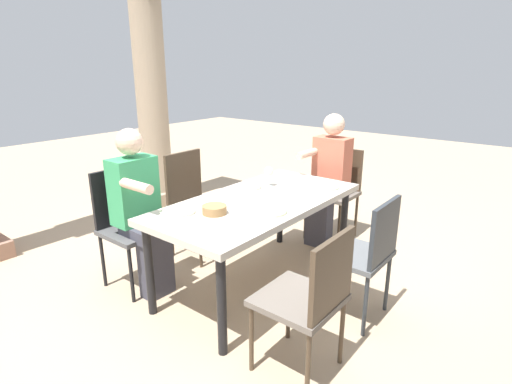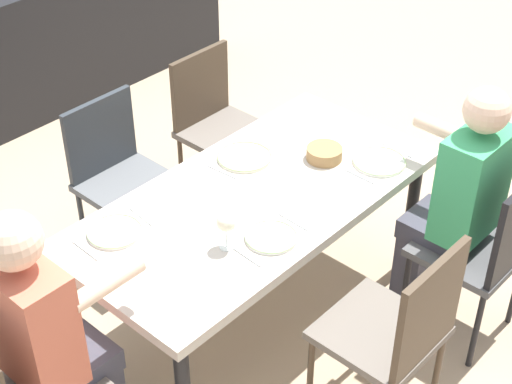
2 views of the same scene
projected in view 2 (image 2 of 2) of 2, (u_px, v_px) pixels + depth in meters
The scene contains 22 objects.
ground_plane at pixel (255, 313), 3.96m from camera, with size 16.00×16.00×0.00m, color tan.
dining_table at pixel (255, 207), 3.57m from camera, with size 1.75×0.86×0.73m.
chair_west_north at pixel (488, 245), 3.54m from camera, with size 0.44×0.44×0.95m.
chair_west_south at pixel (216, 119), 4.48m from camera, with size 0.44×0.44×0.89m.
chair_mid_north at pixel (399, 329), 3.11m from camera, with size 0.44×0.44×0.96m.
chair_mid_south at pixel (119, 171), 4.05m from camera, with size 0.44×0.44×0.89m.
diner_woman_green at pixel (52, 337), 2.89m from camera, with size 0.49×0.35×1.28m.
diner_man_white at pixel (455, 202), 3.56m from camera, with size 0.35×0.49×1.29m.
plate_0 at pixel (379, 162), 3.73m from camera, with size 0.25×0.25×0.02m.
fork_0 at pixel (397, 150), 3.82m from camera, with size 0.02×0.17×0.01m, color silver.
spoon_0 at pixel (360, 176), 3.64m from camera, with size 0.02×0.17×0.01m, color silver.
plate_1 at pixel (244, 157), 3.76m from camera, with size 0.26×0.26×0.02m.
fork_1 at pixel (265, 145), 3.85m from camera, with size 0.02×0.17×0.01m, color silver.
spoon_1 at pixel (222, 171), 3.67m from camera, with size 0.02×0.17×0.01m, color silver.
plate_2 at pixel (271, 237), 3.28m from camera, with size 0.22×0.22×0.02m.
wine_glass_2 at pixel (226, 223), 3.17m from camera, with size 0.08×0.08×0.17m.
fork_2 at pixel (295, 222), 3.37m from camera, with size 0.02×0.17×0.01m, color silver.
spoon_2 at pixel (246, 256), 3.19m from camera, with size 0.02×0.17×0.01m, color silver.
plate_3 at pixel (115, 232), 3.30m from camera, with size 0.23×0.23×0.02m.
fork_3 at pixel (142, 217), 3.40m from camera, with size 0.02×0.17×0.01m, color silver.
spoon_3 at pixel (86, 250), 3.22m from camera, with size 0.02×0.17×0.01m, color silver.
bread_basket at pixel (324, 153), 3.75m from camera, with size 0.17×0.17×0.06m, color #9E7547.
Camera 2 is at (2.11, 1.92, 2.82)m, focal length 55.84 mm.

